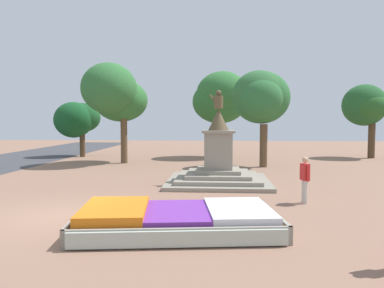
% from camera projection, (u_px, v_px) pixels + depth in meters
% --- Properties ---
extents(ground_plane, '(89.29, 89.29, 0.00)m').
position_uv_depth(ground_plane, '(61.00, 216.00, 12.03)').
color(ground_plane, '#8C6651').
extents(flower_planter, '(5.98, 3.80, 0.71)m').
position_uv_depth(flower_planter, '(175.00, 220.00, 10.48)').
color(flower_planter, '#38281C').
rests_on(flower_planter, ground_plane).
extents(statue_monument, '(4.94, 4.94, 4.55)m').
position_uv_depth(statue_monument, '(218.00, 166.00, 18.35)').
color(statue_monument, gray).
rests_on(statue_monument, ground_plane).
extents(pedestrian_crossing_plaza, '(0.31, 0.55, 1.74)m').
position_uv_depth(pedestrian_crossing_plaza, '(305.00, 176.00, 13.87)').
color(pedestrian_crossing_plaza, beige).
rests_on(pedestrian_crossing_plaza, ground_plane).
extents(park_tree_far_left, '(4.67, 4.33, 7.10)m').
position_uv_depth(park_tree_far_left, '(221.00, 98.00, 30.96)').
color(park_tree_far_left, brown).
rests_on(park_tree_far_left, ground_plane).
extents(park_tree_behind_statue, '(4.30, 5.52, 7.06)m').
position_uv_depth(park_tree_behind_statue, '(115.00, 94.00, 26.60)').
color(park_tree_behind_statue, brown).
rests_on(park_tree_behind_statue, ground_plane).
extents(park_tree_far_right, '(3.81, 3.84, 6.35)m').
position_uv_depth(park_tree_far_right, '(260.00, 97.00, 24.50)').
color(park_tree_far_right, brown).
rests_on(park_tree_far_right, ground_plane).
extents(park_tree_street_side, '(3.70, 3.56, 4.62)m').
position_uv_depth(park_tree_street_side, '(78.00, 119.00, 31.76)').
color(park_tree_street_side, '#4C3823').
rests_on(park_tree_street_side, ground_plane).
extents(park_tree_mid_canopy, '(3.53, 3.72, 6.02)m').
position_uv_depth(park_tree_mid_canopy, '(366.00, 106.00, 30.52)').
color(park_tree_mid_canopy, '#4C3823').
rests_on(park_tree_mid_canopy, ground_plane).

